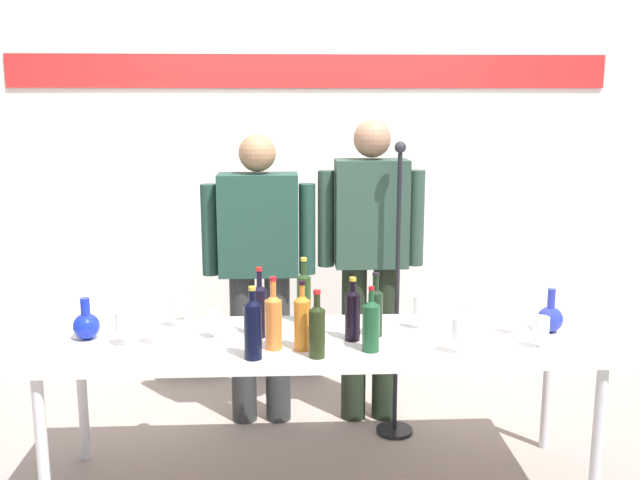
{
  "coord_description": "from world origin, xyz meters",
  "views": [
    {
      "loc": [
        -0.16,
        -3.11,
        1.79
      ],
      "look_at": [
        0.0,
        0.15,
        1.15
      ],
      "focal_mm": 40.11,
      "sensor_mm": 36.0,
      "label": 1
    }
  ],
  "objects_px": {
    "wine_glass_right_3": "(459,329)",
    "wine_glass_left_4": "(152,323)",
    "wine_bottle_5": "(260,308)",
    "microphone_stand": "(396,339)",
    "decanter_blue_right": "(550,318)",
    "wine_glass_right_1": "(516,314)",
    "wine_glass_left_3": "(185,301)",
    "display_table": "(322,349)",
    "wine_bottle_0": "(317,329)",
    "wine_glass_right_4": "(420,306)",
    "wine_bottle_2": "(375,309)",
    "wine_bottle_1": "(353,313)",
    "wine_bottle_7": "(371,324)",
    "wine_bottle_8": "(304,295)",
    "wine_glass_left_2": "(124,323)",
    "presenter_left": "(259,261)",
    "decanter_blue_left": "(86,325)",
    "wine_bottle_6": "(273,320)",
    "wine_glass_left_1": "(214,318)",
    "wine_glass_right_2": "(469,310)",
    "wine_glass_left_0": "(175,305)",
    "wine_glass_right_0": "(541,326)",
    "wine_bottle_4": "(253,327)",
    "wine_bottle_3": "(302,321)"
  },
  "relations": [
    {
      "from": "wine_bottle_1",
      "to": "wine_bottle_7",
      "type": "height_order",
      "value": "wine_bottle_1"
    },
    {
      "from": "wine_bottle_8",
      "to": "wine_glass_left_2",
      "type": "distance_m",
      "value": 0.86
    },
    {
      "from": "presenter_left",
      "to": "wine_bottle_1",
      "type": "height_order",
      "value": "presenter_left"
    },
    {
      "from": "wine_glass_left_4",
      "to": "wine_glass_right_3",
      "type": "distance_m",
      "value": 1.34
    },
    {
      "from": "presenter_left",
      "to": "wine_bottle_6",
      "type": "relative_size",
      "value": 4.98
    },
    {
      "from": "wine_glass_left_0",
      "to": "wine_glass_right_4",
      "type": "distance_m",
      "value": 1.16
    },
    {
      "from": "wine_bottle_2",
      "to": "wine_glass_right_1",
      "type": "bearing_deg",
      "value": -0.45
    },
    {
      "from": "display_table",
      "to": "microphone_stand",
      "type": "relative_size",
      "value": 1.57
    },
    {
      "from": "wine_bottle_4",
      "to": "wine_bottle_8",
      "type": "xyz_separation_m",
      "value": [
        0.23,
        0.49,
        -0.0
      ]
    },
    {
      "from": "wine_glass_left_2",
      "to": "wine_glass_left_4",
      "type": "xyz_separation_m",
      "value": [
        0.12,
        0.01,
        -0.0
      ]
    },
    {
      "from": "presenter_left",
      "to": "wine_glass_right_3",
      "type": "height_order",
      "value": "presenter_left"
    },
    {
      "from": "wine_bottle_2",
      "to": "wine_glass_right_2",
      "type": "relative_size",
      "value": 2.17
    },
    {
      "from": "wine_bottle_6",
      "to": "wine_glass_left_2",
      "type": "relative_size",
      "value": 2.12
    },
    {
      "from": "wine_bottle_5",
      "to": "microphone_stand",
      "type": "xyz_separation_m",
      "value": [
        0.71,
        0.48,
        -0.32
      ]
    },
    {
      "from": "presenter_left",
      "to": "wine_bottle_8",
      "type": "relative_size",
      "value": 4.97
    },
    {
      "from": "wine_bottle_5",
      "to": "wine_bottle_8",
      "type": "distance_m",
      "value": 0.29
    },
    {
      "from": "decanter_blue_right",
      "to": "presenter_left",
      "type": "bearing_deg",
      "value": 153.97
    },
    {
      "from": "wine_bottle_2",
      "to": "presenter_left",
      "type": "bearing_deg",
      "value": 128.69
    },
    {
      "from": "wine_glass_left_2",
      "to": "wine_glass_left_3",
      "type": "bearing_deg",
      "value": 58.42
    },
    {
      "from": "wine_bottle_8",
      "to": "wine_glass_left_1",
      "type": "relative_size",
      "value": 2.36
    },
    {
      "from": "decanter_blue_right",
      "to": "wine_bottle_1",
      "type": "relative_size",
      "value": 0.71
    },
    {
      "from": "decanter_blue_left",
      "to": "wine_glass_left_3",
      "type": "distance_m",
      "value": 0.48
    },
    {
      "from": "decanter_blue_left",
      "to": "wine_bottle_7",
      "type": "relative_size",
      "value": 0.67
    },
    {
      "from": "display_table",
      "to": "wine_bottle_5",
      "type": "distance_m",
      "value": 0.34
    },
    {
      "from": "display_table",
      "to": "wine_glass_left_1",
      "type": "bearing_deg",
      "value": 177.93
    },
    {
      "from": "wine_bottle_8",
      "to": "wine_glass_left_3",
      "type": "relative_size",
      "value": 2.32
    },
    {
      "from": "display_table",
      "to": "presenter_left",
      "type": "relative_size",
      "value": 1.54
    },
    {
      "from": "wine_glass_right_1",
      "to": "wine_glass_left_3",
      "type": "bearing_deg",
      "value": 169.81
    },
    {
      "from": "wine_bottle_6",
      "to": "wine_glass_right_2",
      "type": "distance_m",
      "value": 0.94
    },
    {
      "from": "wine_bottle_6",
      "to": "wine_glass_left_0",
      "type": "height_order",
      "value": "wine_bottle_6"
    },
    {
      "from": "wine_glass_right_3",
      "to": "microphone_stand",
      "type": "xyz_separation_m",
      "value": [
        -0.15,
        0.75,
        -0.3
      ]
    },
    {
      "from": "wine_glass_left_2",
      "to": "wine_glass_right_3",
      "type": "relative_size",
      "value": 0.96
    },
    {
      "from": "decanter_blue_right",
      "to": "wine_glass_left_3",
      "type": "xyz_separation_m",
      "value": [
        -1.73,
        0.26,
        0.03
      ]
    },
    {
      "from": "display_table",
      "to": "wine_bottle_0",
      "type": "xyz_separation_m",
      "value": [
        -0.03,
        -0.25,
        0.18
      ]
    },
    {
      "from": "presenter_left",
      "to": "wine_glass_left_2",
      "type": "xyz_separation_m",
      "value": [
        -0.57,
        -0.77,
        -0.1
      ]
    },
    {
      "from": "wine_glass_right_3",
      "to": "wine_glass_left_4",
      "type": "bearing_deg",
      "value": 172.05
    },
    {
      "from": "display_table",
      "to": "wine_bottle_3",
      "type": "height_order",
      "value": "wine_bottle_3"
    },
    {
      "from": "wine_bottle_5",
      "to": "wine_glass_right_3",
      "type": "height_order",
      "value": "wine_bottle_5"
    },
    {
      "from": "wine_glass_right_4",
      "to": "wine_glass_left_3",
      "type": "bearing_deg",
      "value": 170.44
    },
    {
      "from": "decanter_blue_left",
      "to": "microphone_stand",
      "type": "distance_m",
      "value": 1.59
    },
    {
      "from": "decanter_blue_left",
      "to": "wine_bottle_2",
      "type": "height_order",
      "value": "wine_bottle_2"
    },
    {
      "from": "microphone_stand",
      "to": "wine_bottle_2",
      "type": "bearing_deg",
      "value": -110.0
    },
    {
      "from": "display_table",
      "to": "microphone_stand",
      "type": "xyz_separation_m",
      "value": [
        0.43,
        0.51,
        -0.14
      ]
    },
    {
      "from": "wine_bottle_5",
      "to": "wine_glass_left_4",
      "type": "relative_size",
      "value": 2.19
    },
    {
      "from": "wine_glass_left_0",
      "to": "wine_bottle_5",
      "type": "bearing_deg",
      "value": -20.5
    },
    {
      "from": "decanter_blue_right",
      "to": "wine_glass_left_4",
      "type": "xyz_separation_m",
      "value": [
        -1.83,
        -0.09,
        0.03
      ]
    },
    {
      "from": "wine_glass_right_0",
      "to": "wine_glass_right_3",
      "type": "height_order",
      "value": "wine_glass_right_3"
    },
    {
      "from": "wine_bottle_8",
      "to": "wine_glass_right_4",
      "type": "distance_m",
      "value": 0.56
    },
    {
      "from": "wine_glass_left_2",
      "to": "wine_glass_left_1",
      "type": "bearing_deg",
      "value": 11.5
    },
    {
      "from": "wine_glass_left_4",
      "to": "wine_bottle_8",
      "type": "bearing_deg",
      "value": 22.94
    }
  ]
}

